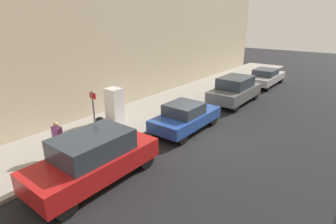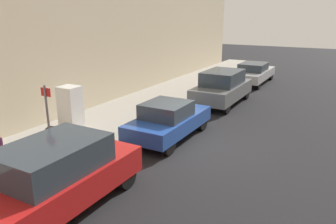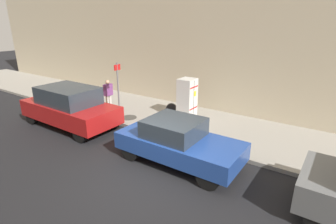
{
  "view_description": "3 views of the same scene",
  "coord_description": "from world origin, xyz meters",
  "px_view_note": "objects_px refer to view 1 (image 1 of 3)",
  "views": [
    {
      "loc": [
        5.37,
        -9.87,
        5.29
      ],
      "look_at": [
        -2.49,
        0.26,
        0.69
      ],
      "focal_mm": 28.0,
      "sensor_mm": 36.0,
      "label": 1
    },
    {
      "loc": [
        4.35,
        -10.0,
        4.54
      ],
      "look_at": [
        -1.11,
        -0.25,
        1.18
      ],
      "focal_mm": 35.0,
      "sensor_mm": 36.0,
      "label": 2
    },
    {
      "loc": [
        5.01,
        4.18,
        4.29
      ],
      "look_at": [
        -2.6,
        -1.06,
        1.11
      ],
      "focal_mm": 28.0,
      "sensor_mm": 36.0,
      "label": 3
    }
  ],
  "objects_px": {
    "trash_bag": "(100,122)",
    "parked_suv_gray": "(235,90)",
    "fire_hydrant": "(62,154)",
    "pedestrian_walking_far": "(58,138)",
    "street_sign_post": "(94,118)",
    "parked_suv_red": "(94,158)",
    "parked_sedan_silver": "(266,77)",
    "parked_hatchback_blue": "(186,117)",
    "discarded_refrigerator": "(114,106)"
  },
  "relations": [
    {
      "from": "trash_bag",
      "to": "parked_suv_gray",
      "type": "distance_m",
      "value": 8.98
    },
    {
      "from": "fire_hydrant",
      "to": "pedestrian_walking_far",
      "type": "distance_m",
      "value": 0.71
    },
    {
      "from": "street_sign_post",
      "to": "parked_suv_red",
      "type": "bearing_deg",
      "value": -39.41
    },
    {
      "from": "fire_hydrant",
      "to": "trash_bag",
      "type": "distance_m",
      "value": 3.56
    },
    {
      "from": "parked_suv_gray",
      "to": "parked_sedan_silver",
      "type": "relative_size",
      "value": 0.93
    },
    {
      "from": "fire_hydrant",
      "to": "parked_hatchback_blue",
      "type": "bearing_deg",
      "value": 73.37
    },
    {
      "from": "parked_suv_red",
      "to": "parked_hatchback_blue",
      "type": "relative_size",
      "value": 1.13
    },
    {
      "from": "fire_hydrant",
      "to": "parked_suv_red",
      "type": "relative_size",
      "value": 0.17
    },
    {
      "from": "fire_hydrant",
      "to": "street_sign_post",
      "type": "bearing_deg",
      "value": 87.13
    },
    {
      "from": "trash_bag",
      "to": "parked_sedan_silver",
      "type": "bearing_deg",
      "value": 76.54
    },
    {
      "from": "street_sign_post",
      "to": "trash_bag",
      "type": "bearing_deg",
      "value": 139.03
    },
    {
      "from": "street_sign_post",
      "to": "parked_suv_gray",
      "type": "relative_size",
      "value": 0.57
    },
    {
      "from": "fire_hydrant",
      "to": "parked_hatchback_blue",
      "type": "xyz_separation_m",
      "value": [
        1.69,
        5.65,
        0.19
      ]
    },
    {
      "from": "discarded_refrigerator",
      "to": "fire_hydrant",
      "type": "bearing_deg",
      "value": -67.87
    },
    {
      "from": "discarded_refrigerator",
      "to": "parked_hatchback_blue",
      "type": "xyz_separation_m",
      "value": [
        3.32,
        1.64,
        -0.32
      ]
    },
    {
      "from": "discarded_refrigerator",
      "to": "pedestrian_walking_far",
      "type": "xyz_separation_m",
      "value": [
        1.11,
        -3.82,
        -0.07
      ]
    },
    {
      "from": "discarded_refrigerator",
      "to": "street_sign_post",
      "type": "relative_size",
      "value": 0.73
    },
    {
      "from": "fire_hydrant",
      "to": "pedestrian_walking_far",
      "type": "bearing_deg",
      "value": 160.17
    },
    {
      "from": "street_sign_post",
      "to": "pedestrian_walking_far",
      "type": "bearing_deg",
      "value": -114.42
    },
    {
      "from": "parked_suv_gray",
      "to": "parked_suv_red",
      "type": "bearing_deg",
      "value": -90.0
    },
    {
      "from": "pedestrian_walking_far",
      "to": "parked_sedan_silver",
      "type": "distance_m",
      "value": 17.42
    },
    {
      "from": "trash_bag",
      "to": "parked_suv_gray",
      "type": "relative_size",
      "value": 0.12
    },
    {
      "from": "pedestrian_walking_far",
      "to": "parked_suv_red",
      "type": "height_order",
      "value": "parked_suv_red"
    },
    {
      "from": "trash_bag",
      "to": "parked_hatchback_blue",
      "type": "xyz_separation_m",
      "value": [
        3.44,
        2.55,
        0.33
      ]
    },
    {
      "from": "street_sign_post",
      "to": "parked_suv_gray",
      "type": "xyz_separation_m",
      "value": [
        1.61,
        9.87,
        -0.65
      ]
    },
    {
      "from": "fire_hydrant",
      "to": "trash_bag",
      "type": "relative_size",
      "value": 1.48
    },
    {
      "from": "pedestrian_walking_far",
      "to": "parked_sedan_silver",
      "type": "bearing_deg",
      "value": 52.08
    },
    {
      "from": "discarded_refrigerator",
      "to": "parked_sedan_silver",
      "type": "xyz_separation_m",
      "value": [
        3.32,
        13.46,
        -0.33
      ]
    },
    {
      "from": "pedestrian_walking_far",
      "to": "parked_suv_gray",
      "type": "xyz_separation_m",
      "value": [
        2.21,
        11.19,
        -0.09
      ]
    },
    {
      "from": "trash_bag",
      "to": "pedestrian_walking_far",
      "type": "xyz_separation_m",
      "value": [
        1.23,
        -2.91,
        0.58
      ]
    },
    {
      "from": "fire_hydrant",
      "to": "parked_hatchback_blue",
      "type": "height_order",
      "value": "parked_hatchback_blue"
    },
    {
      "from": "fire_hydrant",
      "to": "parked_suv_red",
      "type": "height_order",
      "value": "parked_suv_red"
    },
    {
      "from": "fire_hydrant",
      "to": "pedestrian_walking_far",
      "type": "xyz_separation_m",
      "value": [
        -0.52,
        0.19,
        0.45
      ]
    },
    {
      "from": "parked_hatchback_blue",
      "to": "parked_suv_gray",
      "type": "relative_size",
      "value": 0.9
    },
    {
      "from": "trash_bag",
      "to": "parked_sedan_silver",
      "type": "height_order",
      "value": "parked_sedan_silver"
    },
    {
      "from": "street_sign_post",
      "to": "parked_sedan_silver",
      "type": "relative_size",
      "value": 0.53
    },
    {
      "from": "street_sign_post",
      "to": "parked_suv_gray",
      "type": "bearing_deg",
      "value": 80.73
    },
    {
      "from": "trash_bag",
      "to": "pedestrian_walking_far",
      "type": "distance_m",
      "value": 3.21
    },
    {
      "from": "parked_suv_gray",
      "to": "parked_sedan_silver",
      "type": "distance_m",
      "value": 6.09
    },
    {
      "from": "discarded_refrigerator",
      "to": "parked_suv_red",
      "type": "relative_size",
      "value": 0.41
    },
    {
      "from": "trash_bag",
      "to": "parked_hatchback_blue",
      "type": "bearing_deg",
      "value": 36.59
    },
    {
      "from": "fire_hydrant",
      "to": "trash_bag",
      "type": "bearing_deg",
      "value": 119.51
    },
    {
      "from": "parked_suv_gray",
      "to": "parked_sedan_silver",
      "type": "xyz_separation_m",
      "value": [
        0.0,
        6.09,
        -0.17
      ]
    },
    {
      "from": "trash_bag",
      "to": "parked_suv_red",
      "type": "relative_size",
      "value": 0.12
    },
    {
      "from": "parked_hatchback_blue",
      "to": "fire_hydrant",
      "type": "bearing_deg",
      "value": -106.63
    },
    {
      "from": "discarded_refrigerator",
      "to": "parked_hatchback_blue",
      "type": "relative_size",
      "value": 0.46
    },
    {
      "from": "street_sign_post",
      "to": "fire_hydrant",
      "type": "height_order",
      "value": "street_sign_post"
    },
    {
      "from": "fire_hydrant",
      "to": "parked_sedan_silver",
      "type": "bearing_deg",
      "value": 84.48
    },
    {
      "from": "pedestrian_walking_far",
      "to": "parked_suv_gray",
      "type": "bearing_deg",
      "value": 48.2
    },
    {
      "from": "parked_sedan_silver",
      "to": "street_sign_post",
      "type": "bearing_deg",
      "value": -95.77
    }
  ]
}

